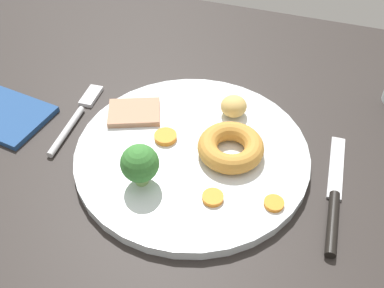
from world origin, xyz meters
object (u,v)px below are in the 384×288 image
object	(u,v)px
fork	(76,116)
broccoli_floret	(140,164)
yorkshire_pudding	(231,147)
carrot_coin_back	(165,137)
meat_slice_main	(134,112)
roast_potato_left	(234,106)
carrot_coin_side	(274,203)
dinner_plate	(192,153)
carrot_coin_front	(213,197)
knife	(334,201)
folded_napkin	(9,115)

from	to	relation	value
fork	broccoli_floret	bearing A→B (deg)	-125.83
yorkshire_pudding	carrot_coin_back	xyz separation A→B (cm)	(-8.64, -0.04, -0.88)
meat_slice_main	broccoli_floret	size ratio (longest dim) A/B	1.28
broccoli_floret	fork	bearing A→B (deg)	147.76
roast_potato_left	broccoli_floret	bearing A→B (deg)	-114.97
meat_slice_main	carrot_coin_side	bearing A→B (deg)	-23.15
yorkshire_pudding	fork	xyz separation A→B (cm)	(-22.49, 1.05, -2.24)
dinner_plate	carrot_coin_front	world-z (taller)	carrot_coin_front
dinner_plate	carrot_coin_front	xyz separation A→B (cm)	(4.74, -6.66, 0.99)
yorkshire_pudding	carrot_coin_front	xyz separation A→B (cm)	(-0.03, -7.46, -0.94)
knife	folded_napkin	bearing A→B (deg)	86.56
dinner_plate	carrot_coin_front	distance (cm)	8.24
carrot_coin_front	folded_napkin	xyz separation A→B (cm)	(-31.67, 5.78, -1.29)
knife	fork	bearing A→B (deg)	81.94
carrot_coin_side	broccoli_floret	size ratio (longest dim) A/B	0.42
dinner_plate	yorkshire_pudding	size ratio (longest dim) A/B	3.59
broccoli_floret	yorkshire_pudding	bearing A→B (deg)	41.57
dinner_plate	folded_napkin	xyz separation A→B (cm)	(-26.93, -0.89, -0.30)
carrot_coin_side	knife	xyz separation A→B (cm)	(6.51, 3.56, -1.20)
dinner_plate	broccoli_floret	size ratio (longest dim) A/B	5.45
carrot_coin_back	broccoli_floret	xyz separation A→B (cm)	(-0.02, -7.64, 2.76)
dinner_plate	carrot_coin_side	xyz separation A→B (cm)	(11.47, -5.22, 0.95)
meat_slice_main	carrot_coin_back	bearing A→B (deg)	-27.80
fork	folded_napkin	distance (cm)	9.60
carrot_coin_back	dinner_plate	bearing A→B (deg)	-11.15
carrot_coin_side	broccoli_floret	xyz separation A→B (cm)	(-15.36, -1.66, 2.85)
carrot_coin_back	knife	world-z (taller)	carrot_coin_back
fork	yorkshire_pudding	bearing A→B (deg)	-96.25
carrot_coin_back	broccoli_floret	distance (cm)	8.12
roast_potato_left	carrot_coin_side	world-z (taller)	roast_potato_left
carrot_coin_front	roast_potato_left	bearing A→B (deg)	96.05
carrot_coin_back	fork	bearing A→B (deg)	175.52
yorkshire_pudding	carrot_coin_front	world-z (taller)	yorkshire_pudding
yorkshire_pudding	fork	distance (cm)	22.63
carrot_coin_front	carrot_coin_back	xyz separation A→B (cm)	(-8.61, 7.43, 0.06)
carrot_coin_back	fork	distance (cm)	13.96
meat_slice_main	carrot_coin_back	world-z (taller)	meat_slice_main
dinner_plate	yorkshire_pudding	bearing A→B (deg)	9.55
knife	dinner_plate	bearing A→B (deg)	82.27
fork	knife	xyz separation A→B (cm)	(35.70, -3.51, 0.06)
dinner_plate	yorkshire_pudding	xyz separation A→B (cm)	(4.76, 0.80, 1.93)
carrot_coin_side	broccoli_floret	world-z (taller)	broccoli_floret
dinner_plate	folded_napkin	distance (cm)	26.94
knife	meat_slice_main	bearing A→B (deg)	76.36
fork	carrot_coin_side	bearing A→B (deg)	-107.20
roast_potato_left	fork	xyz separation A→B (cm)	(-20.89, -6.41, -2.41)
carrot_coin_back	folded_napkin	distance (cm)	23.15
carrot_coin_side	folded_napkin	size ratio (longest dim) A/B	0.21
meat_slice_main	fork	bearing A→B (deg)	-166.46
carrot_coin_front	folded_napkin	world-z (taller)	carrot_coin_front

